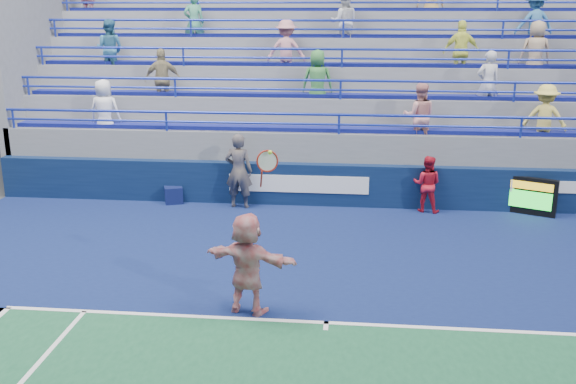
# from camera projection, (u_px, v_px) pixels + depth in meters

# --- Properties ---
(ground) EXTENTS (120.00, 120.00, 0.00)m
(ground) POSITION_uv_depth(u_px,v_px,m) (326.00, 324.00, 10.48)
(ground) COLOR #333538
(sponsor_wall) EXTENTS (18.00, 0.32, 1.10)m
(sponsor_wall) POSITION_uv_depth(u_px,v_px,m) (338.00, 185.00, 16.53)
(sponsor_wall) COLOR #0A1A3B
(sponsor_wall) RESTS_ON ground
(bleacher_stand) EXTENTS (18.00, 5.60, 6.13)m
(bleacher_stand) POSITION_uv_depth(u_px,v_px,m) (341.00, 122.00, 19.86)
(bleacher_stand) COLOR slate
(bleacher_stand) RESTS_ON ground
(serve_speed_board) EXTENTS (1.31, 0.70, 0.95)m
(serve_speed_board) POSITION_uv_depth(u_px,v_px,m) (528.00, 196.00, 15.86)
(serve_speed_board) COLOR black
(serve_speed_board) RESTS_ON ground
(judge_chair) EXTENTS (0.58, 0.59, 0.81)m
(judge_chair) POSITION_uv_depth(u_px,v_px,m) (174.00, 193.00, 16.85)
(judge_chair) COLOR #0D1542
(judge_chair) RESTS_ON ground
(tennis_player) EXTENTS (1.71, 0.93, 2.83)m
(tennis_player) POSITION_uv_depth(u_px,v_px,m) (247.00, 263.00, 10.65)
(tennis_player) COLOR white
(tennis_player) RESTS_ON ground
(line_judge) EXTENTS (0.74, 0.52, 1.94)m
(line_judge) POSITION_uv_depth(u_px,v_px,m) (239.00, 171.00, 16.27)
(line_judge) COLOR #141B37
(line_judge) RESTS_ON ground
(ball_girl) EXTENTS (0.81, 0.70, 1.44)m
(ball_girl) POSITION_uv_depth(u_px,v_px,m) (427.00, 184.00, 16.00)
(ball_girl) COLOR red
(ball_girl) RESTS_ON ground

